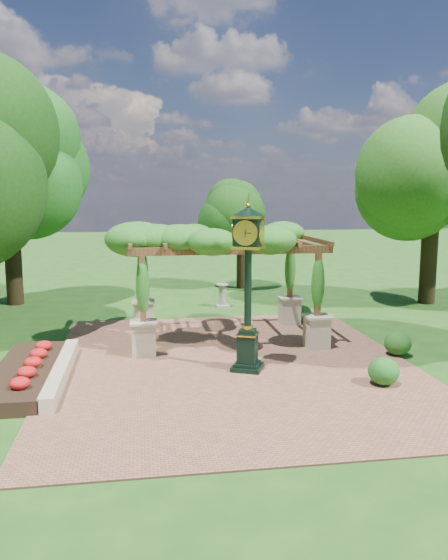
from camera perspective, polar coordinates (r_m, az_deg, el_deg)
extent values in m
plane|color=#1E4714|center=(14.67, 1.52, -10.02)|extent=(120.00, 120.00, 0.00)
cube|color=brown|center=(15.60, 0.85, -8.78)|extent=(10.00, 12.00, 0.04)
cube|color=#C6B793|center=(15.01, -16.62, -9.15)|extent=(0.35, 5.00, 0.40)
cube|color=red|center=(15.17, -20.03, -9.21)|extent=(1.50, 5.00, 0.36)
cube|color=black|center=(15.08, 2.46, -9.10)|extent=(1.04, 1.04, 0.12)
cube|color=black|center=(14.93, 2.47, -7.15)|extent=(0.65, 0.65, 0.89)
cube|color=gold|center=(14.82, 2.48, -5.69)|extent=(0.73, 0.73, 0.04)
cylinder|color=black|center=(14.56, 2.52, -0.80)|extent=(0.26, 0.26, 2.27)
cube|color=black|center=(14.38, 2.55, 5.02)|extent=(0.91, 0.91, 0.69)
cylinder|color=beige|center=(14.04, 2.24, 4.93)|extent=(0.55, 0.27, 0.59)
cone|color=black|center=(14.36, 2.57, 7.18)|extent=(1.17, 1.17, 0.25)
sphere|color=gold|center=(14.35, 2.57, 7.77)|extent=(0.14, 0.14, 0.14)
cube|color=#C0B48E|center=(16.50, -8.38, -6.08)|extent=(0.70, 0.70, 0.96)
cube|color=brown|center=(16.18, -8.50, -0.86)|extent=(0.17, 0.17, 1.98)
cube|color=#C0B48E|center=(17.33, 9.66, -5.39)|extent=(0.70, 0.70, 0.96)
cube|color=brown|center=(17.02, 9.79, -0.41)|extent=(0.17, 0.17, 1.98)
cube|color=#C0B48E|center=(19.61, -8.41, -3.69)|extent=(0.70, 0.70, 0.96)
cube|color=brown|center=(19.34, -8.51, 0.72)|extent=(0.17, 0.17, 1.98)
cube|color=#C0B48E|center=(20.32, 6.86, -3.23)|extent=(0.70, 0.70, 0.96)
cube|color=brown|center=(20.06, 6.94, 1.03)|extent=(0.17, 0.17, 1.98)
cube|color=brown|center=(16.25, 0.89, 3.10)|extent=(6.20, 0.19, 0.24)
cube|color=brown|center=(19.40, -0.65, 4.03)|extent=(6.20, 0.19, 0.24)
ellipsoid|color=#24601B|center=(17.80, 0.05, 4.53)|extent=(6.22, 3.88, 1.07)
cube|color=gray|center=(23.46, -0.17, -2.71)|extent=(0.60, 0.60, 0.10)
cylinder|color=gray|center=(23.37, -0.17, -1.62)|extent=(0.31, 0.31, 0.90)
cylinder|color=gray|center=(23.29, -0.17, -0.48)|extent=(0.57, 0.57, 0.05)
ellipsoid|color=#1E5C1A|center=(14.39, 16.35, -9.12)|extent=(1.00, 1.00, 0.70)
ellipsoid|color=#1E5016|center=(17.09, 17.70, -6.33)|extent=(0.80, 0.80, 0.71)
ellipsoid|color=#1D5518|center=(20.76, 8.23, -3.49)|extent=(0.86, 0.86, 0.61)
cylinder|color=black|center=(25.52, -21.13, 1.37)|extent=(0.71, 0.71, 3.39)
ellipsoid|color=#1A5117|center=(25.38, -21.68, 11.19)|extent=(4.17, 4.17, 5.35)
cylinder|color=#301F13|center=(28.14, 1.89, 1.52)|extent=(0.57, 0.57, 2.34)
ellipsoid|color=#14390E|center=(27.92, 1.92, 7.67)|extent=(3.06, 3.06, 3.69)
cylinder|color=black|center=(25.72, 20.58, 1.57)|extent=(0.72, 0.72, 3.49)
ellipsoid|color=#255618|center=(25.59, 21.13, 11.63)|extent=(5.13, 5.13, 5.52)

